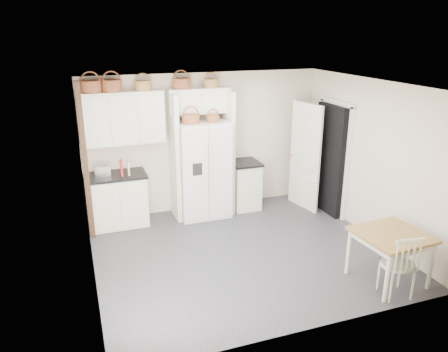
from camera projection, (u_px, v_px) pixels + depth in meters
name	position (u px, v px, depth m)	size (l,w,h in m)	color
floor	(243.00, 252.00, 6.90)	(4.50, 4.50, 0.00)	#25252D
ceiling	(245.00, 85.00, 6.06)	(4.50, 4.50, 0.00)	white
wall_back	(204.00, 142.00, 8.26)	(4.50, 4.50, 0.00)	beige
wall_left	(86.00, 192.00, 5.77)	(4.00, 4.00, 0.00)	beige
wall_right	(370.00, 160.00, 7.19)	(4.00, 4.00, 0.00)	beige
refrigerator	(203.00, 169.00, 8.03)	(0.92, 0.74, 1.78)	white
base_cab_left	(118.00, 201.00, 7.73)	(0.98, 0.62, 0.91)	white
base_cab_right	(244.00, 186.00, 8.49)	(0.51, 0.61, 0.89)	white
dining_table	(389.00, 257.00, 6.00)	(0.88, 0.88, 0.73)	brown
windsor_chair	(398.00, 264.00, 5.65)	(0.44, 0.40, 0.90)	white
counter_left	(116.00, 175.00, 7.58)	(1.02, 0.66, 0.04)	black
counter_right	(244.00, 163.00, 8.34)	(0.55, 0.65, 0.04)	black
toaster	(103.00, 171.00, 7.44)	(0.26, 0.15, 0.18)	silver
cookbook_red	(121.00, 168.00, 7.49)	(0.04, 0.17, 0.26)	red
cookbook_cream	(129.00, 168.00, 7.53)	(0.03, 0.16, 0.23)	beige
basket_upper_a	(91.00, 87.00, 7.12)	(0.34, 0.34, 0.19)	maroon
basket_upper_b	(112.00, 86.00, 7.23)	(0.33, 0.33, 0.19)	maroon
basket_upper_c	(143.00, 86.00, 7.39)	(0.28, 0.28, 0.16)	brown
basket_bridge_a	(181.00, 83.00, 7.60)	(0.32, 0.32, 0.18)	maroon
basket_bridge_b	(211.00, 83.00, 7.78)	(0.26, 0.26, 0.15)	brown
basket_fridge_a	(191.00, 119.00, 7.56)	(0.31, 0.31, 0.16)	maroon
basket_fridge_b	(213.00, 119.00, 7.69)	(0.23, 0.23, 0.12)	maroon
upper_cabinet	(123.00, 118.00, 7.45)	(1.40, 0.34, 0.90)	white
bridge_cabinet	(199.00, 101.00, 7.80)	(1.12, 0.34, 0.45)	white
fridge_panel_left	(174.00, 157.00, 7.84)	(0.08, 0.60, 2.30)	white
fridge_panel_right	(228.00, 152.00, 8.16)	(0.08, 0.60, 2.30)	white
trim_post	(85.00, 163.00, 6.99)	(0.09, 0.09, 2.60)	#402B1B
doorway_void	(331.00, 160.00, 8.14)	(0.18, 0.85, 2.05)	black
door_slab	(305.00, 157.00, 8.33)	(0.80, 0.04, 2.05)	white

